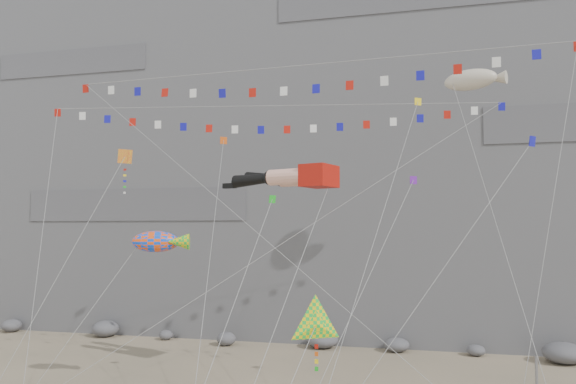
# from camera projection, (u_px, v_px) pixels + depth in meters

# --- Properties ---
(cliff) EXTENTS (80.00, 28.00, 50.00)m
(cliff) POSITION_uv_depth(u_px,v_px,m) (346.00, 91.00, 62.14)
(cliff) COLOR slate
(cliff) RESTS_ON ground
(talus_boulders) EXTENTS (60.00, 3.00, 1.20)m
(talus_boulders) POSITION_uv_depth(u_px,v_px,m) (322.00, 341.00, 46.00)
(talus_boulders) COLOR slate
(talus_boulders) RESTS_ON ground
(legs_kite) EXTENTS (7.82, 16.25, 18.62)m
(legs_kite) POSITION_uv_depth(u_px,v_px,m) (290.00, 178.00, 35.19)
(legs_kite) COLOR #B4150B
(legs_kite) RESTS_ON ground
(flag_banner_upper) EXTENTS (30.28, 13.63, 23.81)m
(flag_banner_upper) POSITION_uv_depth(u_px,v_px,m) (274.00, 106.00, 38.67)
(flag_banner_upper) COLOR #B4150B
(flag_banner_upper) RESTS_ON ground
(flag_banner_lower) EXTENTS (29.89, 6.39, 22.79)m
(flag_banner_lower) POSITION_uv_depth(u_px,v_px,m) (300.00, 66.00, 33.31)
(flag_banner_lower) COLOR #B4150B
(flag_banner_lower) RESTS_ON ground
(harlequin_kite) EXTENTS (5.39, 7.60, 16.34)m
(harlequin_kite) POSITION_uv_depth(u_px,v_px,m) (125.00, 157.00, 35.89)
(harlequin_kite) COLOR red
(harlequin_kite) RESTS_ON ground
(fish_windsock) EXTENTS (7.70, 5.69, 11.46)m
(fish_windsock) POSITION_uv_depth(u_px,v_px,m) (155.00, 242.00, 32.76)
(fish_windsock) COLOR #FE4B0C
(fish_windsock) RESTS_ON ground
(delta_kite) EXTENTS (3.06, 5.75, 7.70)m
(delta_kite) POSITION_uv_depth(u_px,v_px,m) (316.00, 324.00, 25.54)
(delta_kite) COLOR yellow
(delta_kite) RESTS_ON ground
(blimp_windsock) EXTENTS (5.00, 15.07, 24.31)m
(blimp_windsock) POSITION_uv_depth(u_px,v_px,m) (470.00, 80.00, 38.69)
(blimp_windsock) COLOR beige
(blimp_windsock) RESTS_ON ground
(small_kite_a) EXTENTS (5.02, 16.31, 22.94)m
(small_kite_a) POSITION_uv_depth(u_px,v_px,m) (223.00, 144.00, 41.09)
(small_kite_a) COLOR #D95112
(small_kite_a) RESTS_ON ground
(small_kite_b) EXTENTS (5.85, 10.10, 16.60)m
(small_kite_b) POSITION_uv_depth(u_px,v_px,m) (411.00, 185.00, 32.87)
(small_kite_b) COLOR #661B9E
(small_kite_b) RESTS_ON ground
(small_kite_c) EXTENTS (2.02, 10.14, 14.94)m
(small_kite_c) POSITION_uv_depth(u_px,v_px,m) (271.00, 204.00, 31.74)
(small_kite_c) COLOR green
(small_kite_c) RESTS_ON ground
(small_kite_d) EXTENTS (5.25, 13.75, 22.67)m
(small_kite_d) POSITION_uv_depth(u_px,v_px,m) (416.00, 108.00, 35.74)
(small_kite_d) COLOR yellow
(small_kite_d) RESTS_ON ground
(small_kite_e) EXTENTS (10.84, 7.01, 18.52)m
(small_kite_e) POSITION_uv_depth(u_px,v_px,m) (529.00, 146.00, 28.33)
(small_kite_e) COLOR #1312A4
(small_kite_e) RESTS_ON ground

